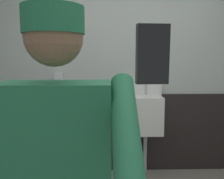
% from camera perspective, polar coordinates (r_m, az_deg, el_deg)
% --- Properties ---
extents(wall_back, '(4.78, 0.12, 2.68)m').
position_cam_1_polar(wall_back, '(3.15, 3.69, 5.20)').
color(wall_back, silver).
rests_on(wall_back, ground_plane).
extents(wainscot_band_back, '(4.18, 0.03, 1.00)m').
position_cam_1_polar(wainscot_band_back, '(3.22, 3.69, -9.96)').
color(wainscot_band_back, black).
rests_on(wainscot_band_back, ground_plane).
extents(urinal_solo, '(0.40, 0.34, 1.24)m').
position_cam_1_polar(urinal_solo, '(3.03, 8.11, -5.65)').
color(urinal_solo, white).
rests_on(urinal_solo, ground_plane).
extents(person, '(0.66, 0.60, 1.65)m').
position_cam_1_polar(person, '(1.09, -12.60, -18.72)').
color(person, '#2D3342').
rests_on(person, ground_plane).
extents(cell_phone, '(0.06, 0.03, 0.11)m').
position_cam_1_polar(cell_phone, '(0.47, 9.37, 8.07)').
color(cell_phone, black).
extents(soap_dispenser, '(0.10, 0.07, 0.18)m').
position_cam_1_polar(soap_dispenser, '(3.10, -12.25, 2.09)').
color(soap_dispenser, silver).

